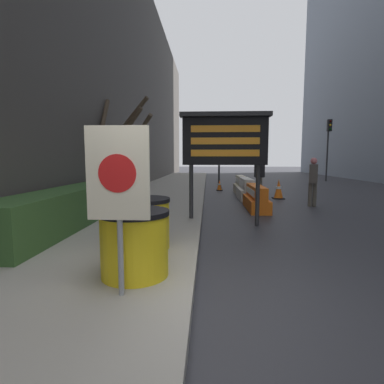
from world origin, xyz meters
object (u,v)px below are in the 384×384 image
at_px(warning_sign, 118,183).
at_px(traffic_cone_near, 279,189).
at_px(jersey_barrier_white, 246,190).
at_px(message_board, 225,141).
at_px(pedestrian_passerby, 259,173).
at_px(jersey_barrier_cream, 241,186).
at_px(traffic_cone_mid, 219,185).
at_px(pedestrian_worker, 313,178).
at_px(barrel_drum_middle, 144,223).
at_px(traffic_light_far_side, 329,137).
at_px(barrel_drum_foreground, 135,243).
at_px(jersey_barrier_orange_far, 256,199).
at_px(traffic_light_near_curb, 219,144).

xyz_separation_m(warning_sign, traffic_cone_near, (3.81, 9.29, -0.99)).
xyz_separation_m(warning_sign, jersey_barrier_white, (2.48, 9.17, -1.01)).
bearing_deg(message_board, pedestrian_passerby, 73.35).
xyz_separation_m(jersey_barrier_cream, pedestrian_passerby, (0.78, -0.51, 0.60)).
relative_size(jersey_barrier_cream, traffic_cone_near, 2.09).
relative_size(warning_sign, pedestrian_passerby, 1.10).
height_order(traffic_cone_mid, pedestrian_worker, pedestrian_worker).
height_order(barrel_drum_middle, pedestrian_worker, pedestrian_worker).
bearing_deg(warning_sign, traffic_light_far_side, 63.56).
xyz_separation_m(traffic_cone_near, traffic_cone_mid, (-2.29, 3.04, -0.12)).
height_order(barrel_drum_middle, jersey_barrier_white, barrel_drum_middle).
bearing_deg(barrel_drum_foreground, pedestrian_passerby, 72.23).
relative_size(jersey_barrier_white, traffic_cone_mid, 3.46).
height_order(barrel_drum_foreground, jersey_barrier_cream, barrel_drum_foreground).
distance_m(jersey_barrier_white, traffic_light_far_side, 12.69).
distance_m(jersey_barrier_white, pedestrian_passerby, 1.81).
height_order(barrel_drum_foreground, jersey_barrier_white, barrel_drum_foreground).
distance_m(jersey_barrier_orange_far, jersey_barrier_white, 2.55).
bearing_deg(traffic_cone_near, traffic_light_far_side, 59.99).
distance_m(jersey_barrier_white, traffic_light_near_curb, 6.94).
bearing_deg(traffic_light_far_side, traffic_cone_mid, -139.22).
height_order(warning_sign, jersey_barrier_orange_far, warning_sign).
bearing_deg(pedestrian_worker, warning_sign, 165.63).
bearing_deg(jersey_barrier_white, traffic_light_far_side, 54.90).
bearing_deg(traffic_cone_mid, jersey_barrier_white, -73.20).
xyz_separation_m(barrel_drum_foreground, pedestrian_passerby, (3.24, 10.12, 0.38)).
bearing_deg(barrel_drum_foreground, pedestrian_worker, 56.47).
bearing_deg(traffic_light_near_curb, pedestrian_passerby, -71.90).
bearing_deg(traffic_cone_near, jersey_barrier_orange_far, -116.56).
relative_size(traffic_cone_near, traffic_light_near_curb, 0.23).
bearing_deg(traffic_light_far_side, pedestrian_worker, -113.07).
bearing_deg(jersey_barrier_orange_far, barrel_drum_middle, -117.92).
bearing_deg(traffic_light_near_curb, traffic_light_far_side, 24.25).
distance_m(barrel_drum_foreground, traffic_light_far_side, 21.20).
relative_size(barrel_drum_middle, message_board, 0.32).
xyz_separation_m(traffic_cone_mid, traffic_light_far_side, (8.07, 6.96, 2.91)).
bearing_deg(jersey_barrier_white, barrel_drum_foreground, -105.97).
bearing_deg(warning_sign, jersey_barrier_orange_far, 69.47).
bearing_deg(pedestrian_passerby, jersey_barrier_white, 58.20).
distance_m(barrel_drum_foreground, traffic_light_near_curb, 15.35).
relative_size(jersey_barrier_orange_far, pedestrian_passerby, 1.32).
relative_size(traffic_light_near_curb, pedestrian_worker, 2.09).
xyz_separation_m(barrel_drum_middle, traffic_light_far_side, (9.71, 17.58, 2.60)).
bearing_deg(warning_sign, jersey_barrier_white, 74.88).
relative_size(barrel_drum_foreground, traffic_cone_near, 1.08).
xyz_separation_m(traffic_cone_mid, pedestrian_passerby, (1.74, -1.64, 0.69)).
height_order(traffic_cone_near, traffic_light_far_side, traffic_light_far_side).
relative_size(barrel_drum_middle, jersey_barrier_white, 0.44).
height_order(warning_sign, traffic_cone_near, warning_sign).
bearing_deg(jersey_barrier_white, pedestrian_passerby, 62.79).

